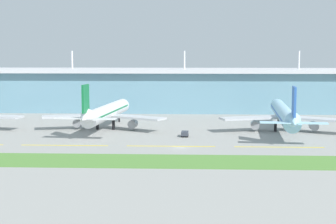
# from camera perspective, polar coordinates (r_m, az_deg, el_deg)

# --- Properties ---
(ground_plane) EXTENTS (600.00, 600.00, 0.00)m
(ground_plane) POSITION_cam_1_polar(r_m,az_deg,el_deg) (158.02, 1.38, -4.06)
(ground_plane) COLOR gray
(terminal_building) EXTENTS (288.00, 34.00, 30.44)m
(terminal_building) POSITION_cam_1_polar(r_m,az_deg,el_deg) (257.84, 1.86, 2.54)
(terminal_building) COLOR #6693A8
(terminal_building) RESTS_ON ground
(airliner_near_middle) EXTENTS (48.54, 61.06, 18.90)m
(airliner_near_middle) POSITION_cam_1_polar(r_m,az_deg,el_deg) (197.58, -6.95, -0.06)
(airliner_near_middle) COLOR silver
(airliner_near_middle) RESTS_ON ground
(airliner_far_middle) EXTENTS (48.61, 71.43, 18.90)m
(airliner_far_middle) POSITION_cam_1_polar(r_m,az_deg,el_deg) (195.68, 12.91, -0.24)
(airliner_far_middle) COLOR #9ED1EA
(airliner_far_middle) RESTS_ON ground
(taxiway_stripe_mid_west) EXTENTS (28.00, 0.70, 0.04)m
(taxiway_stripe_mid_west) POSITION_cam_1_polar(r_m,az_deg,el_deg) (165.66, -11.53, -3.69)
(taxiway_stripe_mid_west) COLOR yellow
(taxiway_stripe_mid_west) RESTS_ON ground
(taxiway_stripe_centre) EXTENTS (28.00, 0.70, 0.04)m
(taxiway_stripe_centre) POSITION_cam_1_polar(r_m,az_deg,el_deg) (160.84, 0.33, -3.86)
(taxiway_stripe_centre) COLOR yellow
(taxiway_stripe_centre) RESTS_ON ground
(taxiway_stripe_mid_east) EXTENTS (28.00, 0.70, 0.04)m
(taxiway_stripe_mid_east) POSITION_cam_1_polar(r_m,az_deg,el_deg) (163.12, 12.38, -3.87)
(taxiway_stripe_mid_east) COLOR yellow
(taxiway_stripe_mid_east) RESTS_ON ground
(grass_verge) EXTENTS (300.00, 18.00, 0.10)m
(grass_verge) POSITION_cam_1_polar(r_m,az_deg,el_deg) (138.67, 1.21, -5.56)
(grass_verge) COLOR #518438
(grass_verge) RESTS_ON ground
(pushback_tug) EXTENTS (2.68, 4.50, 1.85)m
(pushback_tug) POSITION_cam_1_polar(r_m,az_deg,el_deg) (179.16, 1.90, -2.43)
(pushback_tug) COLOR #333842
(pushback_tug) RESTS_ON ground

